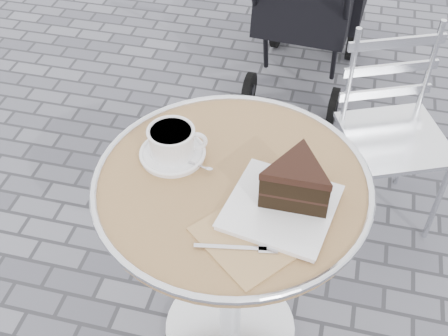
% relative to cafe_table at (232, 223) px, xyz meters
% --- Properties ---
extents(ground, '(80.00, 80.00, 0.00)m').
position_rel_cafe_table_xyz_m(ground, '(0.00, 0.00, -0.57)').
color(ground, slate).
rests_on(ground, ground).
extents(cafe_table, '(0.72, 0.72, 0.74)m').
position_rel_cafe_table_xyz_m(cafe_table, '(0.00, 0.00, 0.00)').
color(cafe_table, silver).
rests_on(cafe_table, ground).
extents(cappuccino_set, '(0.20, 0.17, 0.09)m').
position_rel_cafe_table_xyz_m(cappuccino_set, '(-0.17, 0.05, 0.20)').
color(cappuccino_set, white).
rests_on(cappuccino_set, cafe_table).
extents(cake_plate_set, '(0.36, 0.41, 0.13)m').
position_rel_cafe_table_xyz_m(cake_plate_set, '(0.16, -0.05, 0.23)').
color(cake_plate_set, tan).
rests_on(cake_plate_set, cafe_table).
extents(bistro_chair, '(0.47, 0.47, 0.79)m').
position_rel_cafe_table_xyz_m(bistro_chair, '(0.42, 0.74, -0.08)').
color(bistro_chair, silver).
rests_on(bistro_chair, ground).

